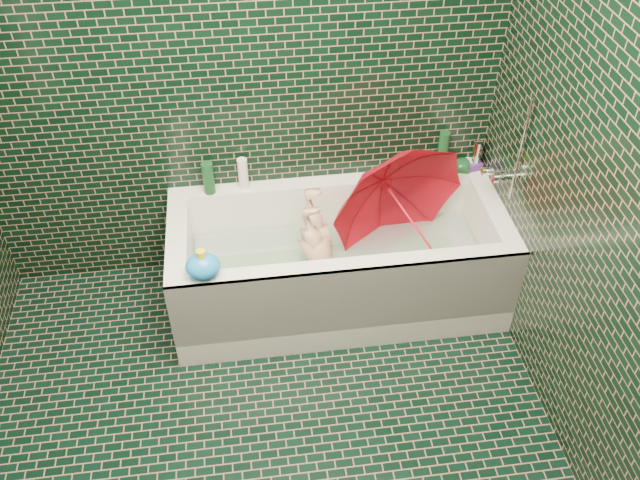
{
  "coord_description": "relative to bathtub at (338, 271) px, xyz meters",
  "views": [
    {
      "loc": [
        0.01,
        -1.51,
        2.71
      ],
      "look_at": [
        0.33,
        0.82,
        0.6
      ],
      "focal_mm": 38.0,
      "sensor_mm": 36.0,
      "label": 1
    }
  ],
  "objects": [
    {
      "name": "floor",
      "position": [
        -0.45,
        -1.01,
        -0.21
      ],
      "size": [
        2.8,
        2.8,
        0.0
      ],
      "primitive_type": "plane",
      "color": "black",
      "rests_on": "ground"
    },
    {
      "name": "wall_back",
      "position": [
        -0.45,
        0.39,
        1.04
      ],
      "size": [
        2.8,
        0.0,
        2.8
      ],
      "primitive_type": "plane",
      "rotation": [
        1.57,
        0.0,
        0.0
      ],
      "color": "black",
      "rests_on": "floor"
    },
    {
      "name": "bathtub",
      "position": [
        0.0,
        0.0,
        0.0
      ],
      "size": [
        1.7,
        0.75,
        0.55
      ],
      "color": "white",
      "rests_on": "floor"
    },
    {
      "name": "bath_mat",
      "position": [
        0.0,
        0.02,
        -0.06
      ],
      "size": [
        1.35,
        0.47,
        0.01
      ],
      "primitive_type": "cube",
      "color": "#41CC28",
      "rests_on": "bathtub"
    },
    {
      "name": "water",
      "position": [
        0.0,
        0.02,
        0.09
      ],
      "size": [
        1.48,
        0.53,
        0.0
      ],
      "primitive_type": "cube",
      "color": "silver",
      "rests_on": "bathtub"
    },
    {
      "name": "faucet",
      "position": [
        0.81,
        0.01,
        0.56
      ],
      "size": [
        0.18,
        0.19,
        0.55
      ],
      "color": "silver",
      "rests_on": "wall_right"
    },
    {
      "name": "child",
      "position": [
        -0.09,
        -0.02,
        0.1
      ],
      "size": [
        0.86,
        0.49,
        0.31
      ],
      "primitive_type": "imported",
      "rotation": [
        -1.42,
        0.0,
        -1.83
      ],
      "color": "tan",
      "rests_on": "bathtub"
    },
    {
      "name": "umbrella",
      "position": [
        0.35,
        -0.01,
        0.33
      ],
      "size": [
        1.04,
        1.0,
        0.96
      ],
      "primitive_type": "imported",
      "rotation": [
        0.2,
        -0.36,
        0.25
      ],
      "color": "red",
      "rests_on": "bathtub"
    },
    {
      "name": "soap_bottle_a",
      "position": [
        0.78,
        0.33,
        0.34
      ],
      "size": [
        0.1,
        0.1,
        0.24
      ],
      "primitive_type": "imported",
      "rotation": [
        0.0,
        0.0,
        0.12
      ],
      "color": "white",
      "rests_on": "bathtub"
    },
    {
      "name": "soap_bottle_b",
      "position": [
        0.8,
        0.32,
        0.34
      ],
      "size": [
        0.09,
        0.09,
        0.17
      ],
      "primitive_type": "imported",
      "rotation": [
        0.0,
        0.0,
        0.17
      ],
      "color": "#4C207B",
      "rests_on": "bathtub"
    },
    {
      "name": "soap_bottle_c",
      "position": [
        0.72,
        0.31,
        0.34
      ],
      "size": [
        0.15,
        0.15,
        0.15
      ],
      "primitive_type": "imported",
      "rotation": [
        0.0,
        0.0,
        -0.27
      ],
      "color": "#12411E",
      "rests_on": "bathtub"
    },
    {
      "name": "bottle_right_tall",
      "position": [
        0.61,
        0.36,
        0.46
      ],
      "size": [
        0.07,
        0.07,
        0.23
      ],
      "primitive_type": "cylinder",
      "rotation": [
        0.0,
        0.0,
        0.31
      ],
      "color": "#12411E",
      "rests_on": "bathtub"
    },
    {
      "name": "bottle_right_pump",
      "position": [
        0.8,
        0.35,
        0.42
      ],
      "size": [
        0.06,
        0.06,
        0.17
      ],
      "primitive_type": "cylinder",
      "rotation": [
        0.0,
        0.0,
        0.3
      ],
      "color": "silver",
      "rests_on": "bathtub"
    },
    {
      "name": "bottle_left_tall",
      "position": [
        -0.63,
        0.33,
        0.43
      ],
      "size": [
        0.07,
        0.07,
        0.18
      ],
      "primitive_type": "cylinder",
      "rotation": [
        0.0,
        0.0,
        -0.12
      ],
      "color": "#12411E",
      "rests_on": "bathtub"
    },
    {
      "name": "bottle_left_short",
      "position": [
        -0.45,
        0.34,
        0.43
      ],
      "size": [
        0.06,
        0.06,
        0.18
      ],
      "primitive_type": "cylinder",
      "rotation": [
        0.0,
        0.0,
        -0.22
      ],
      "color": "white",
      "rests_on": "bathtub"
    },
    {
      "name": "rubber_duck",
      "position": [
        0.61,
        0.32,
        0.38
      ],
      "size": [
        0.1,
        0.07,
        0.08
      ],
      "rotation": [
        0.0,
        0.0,
        -0.08
      ],
      "color": "yellow",
      "rests_on": "bathtub"
    },
    {
      "name": "bath_toy",
      "position": [
        -0.67,
        -0.3,
        0.41
      ],
      "size": [
        0.19,
        0.17,
        0.16
      ],
      "rotation": [
        0.0,
        0.0,
        0.32
      ],
      "color": "#1B89F3",
      "rests_on": "bathtub"
    }
  ]
}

